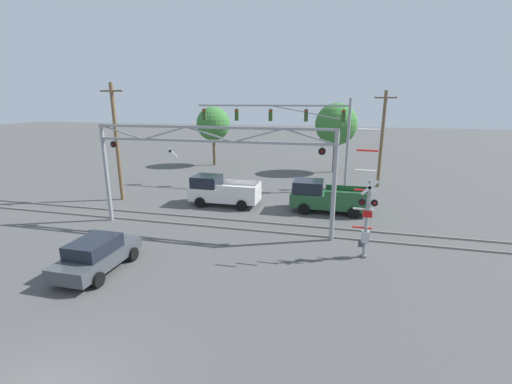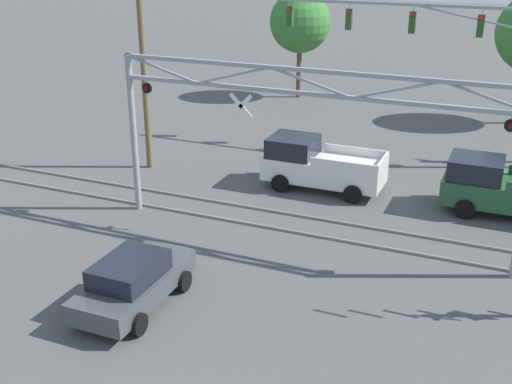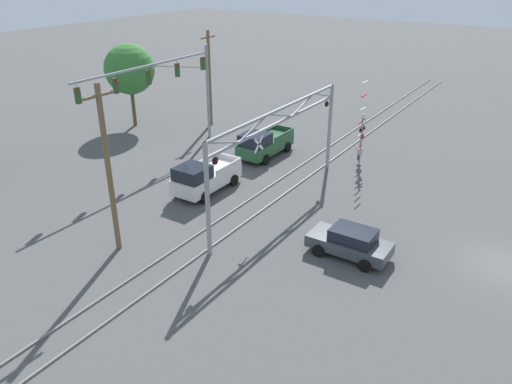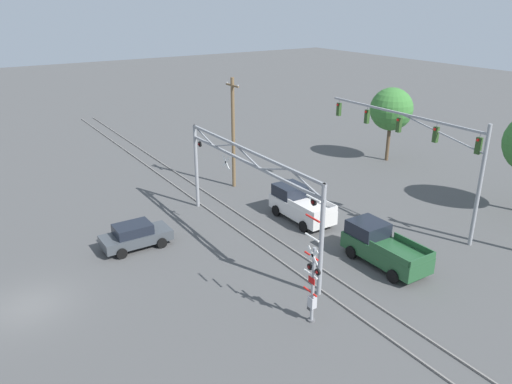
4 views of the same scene
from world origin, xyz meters
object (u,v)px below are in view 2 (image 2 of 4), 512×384
object	(u,v)px
sedan_waiting	(133,281)
traffic_signal_span	(469,42)
pickup_truck_lead	(318,165)
crossing_gantry	(308,123)
background_tree_beyond_span	(300,22)
pickup_truck_following	(506,189)
utility_pole_left	(144,70)

from	to	relation	value
sedan_waiting	traffic_signal_span	bearing A→B (deg)	68.29
sedan_waiting	pickup_truck_lead	bearing A→B (deg)	79.56
crossing_gantry	background_tree_beyond_span	xyz separation A→B (m)	(-7.30, 19.95, 0.55)
pickup_truck_following	traffic_signal_span	bearing A→B (deg)	111.91
crossing_gantry	utility_pole_left	distance (m)	10.06
crossing_gantry	pickup_truck_lead	size ratio (longest dim) A/B	2.81
crossing_gantry	pickup_truck_following	size ratio (longest dim) A/B	2.70
crossing_gantry	pickup_truck_lead	world-z (taller)	crossing_gantry
pickup_truck_lead	pickup_truck_following	xyz separation A→B (m)	(7.47, 0.18, 0.00)
crossing_gantry	background_tree_beyond_span	world-z (taller)	background_tree_beyond_span
crossing_gantry	pickup_truck_lead	bearing A→B (deg)	103.11
pickup_truck_lead	pickup_truck_following	bearing A→B (deg)	1.42
pickup_truck_lead	utility_pole_left	size ratio (longest dim) A/B	0.58
pickup_truck_lead	background_tree_beyond_span	world-z (taller)	background_tree_beyond_span
pickup_truck_following	sedan_waiting	size ratio (longest dim) A/B	1.25
background_tree_beyond_span	sedan_waiting	bearing A→B (deg)	-80.97
pickup_truck_lead	background_tree_beyond_span	xyz separation A→B (m)	(-6.16, 15.06, 3.80)
traffic_signal_span	utility_pole_left	world-z (taller)	utility_pole_left
traffic_signal_span	utility_pole_left	size ratio (longest dim) A/B	1.52
traffic_signal_span	pickup_truck_following	xyz separation A→B (m)	(2.53, -6.30, -4.48)
pickup_truck_lead	sedan_waiting	distance (m)	11.18
pickup_truck_following	utility_pole_left	xyz separation A→B (m)	(-15.40, -0.74, 3.47)
traffic_signal_span	pickup_truck_lead	size ratio (longest dim) A/B	2.64
traffic_signal_span	pickup_truck_lead	bearing A→B (deg)	-127.27
pickup_truck_lead	utility_pole_left	world-z (taller)	utility_pole_left
traffic_signal_span	background_tree_beyond_span	xyz separation A→B (m)	(-11.10, 8.58, -0.68)
pickup_truck_following	background_tree_beyond_span	bearing A→B (deg)	132.50
pickup_truck_lead	background_tree_beyond_span	size ratio (longest dim) A/B	0.74
crossing_gantry	utility_pole_left	bearing A→B (deg)	154.43
pickup_truck_following	utility_pole_left	size ratio (longest dim) A/B	0.60
sedan_waiting	background_tree_beyond_span	distance (m)	26.69
crossing_gantry	sedan_waiting	xyz separation A→B (m)	(-3.16, -6.10, -3.49)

